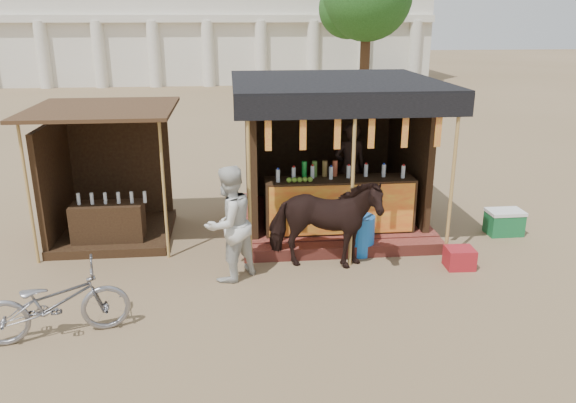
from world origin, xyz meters
The scene contains 10 objects.
ground centered at (0.00, 0.00, 0.00)m, with size 120.00×120.00×0.00m, color #846B4C.
main_stall centered at (1.02, 3.36, 1.03)m, with size 3.60×3.61×2.78m.
secondary_stall centered at (-3.17, 3.24, 0.85)m, with size 2.40×2.40×2.38m.
cow centered at (0.56, 1.50, 0.75)m, with size 0.81×1.77×1.50m, color black.
motorbike centered at (-3.09, -0.17, 0.47)m, with size 0.62×1.79×0.94m, color gray.
bystander centered at (-0.92, 1.27, 0.89)m, with size 0.86×0.67×1.77m, color silver.
blue_barrel centered at (1.26, 2.00, 0.33)m, with size 0.49×0.49×0.67m, color blue.
red_crate centered at (2.72, 1.27, 0.17)m, with size 0.44×0.37×0.33m, color maroon.
cooler centered at (4.11, 2.60, 0.23)m, with size 0.64×0.44×0.46m.
background_building centered at (-2.00, 29.94, 3.98)m, with size 26.00×7.45×8.18m.
Camera 1 is at (-0.84, -6.62, 3.84)m, focal length 35.00 mm.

